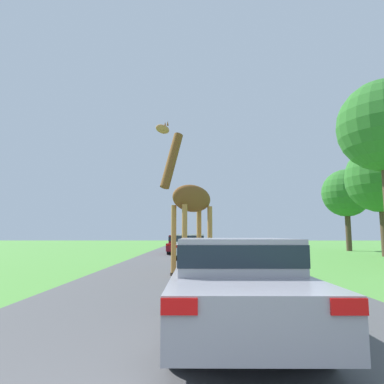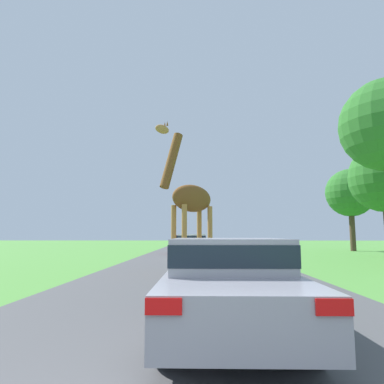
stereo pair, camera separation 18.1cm
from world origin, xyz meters
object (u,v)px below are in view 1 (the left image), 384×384
(car_lead_maroon, at_px, (235,280))
(tree_right_cluster, at_px, (381,178))
(car_queue_left, at_px, (190,245))
(giraffe_near_road, at_px, (189,201))
(tree_centre_back, at_px, (346,193))
(car_queue_right, at_px, (180,244))

(car_lead_maroon, relative_size, tree_right_cluster, 0.59)
(car_queue_left, bearing_deg, giraffe_near_road, -89.31)
(car_queue_left, height_order, tree_centre_back, tree_centre_back)
(car_queue_right, relative_size, car_queue_left, 1.16)
(car_queue_right, relative_size, tree_centre_back, 0.65)
(tree_centre_back, height_order, tree_right_cluster, tree_right_cluster)
(tree_centre_back, relative_size, tree_right_cluster, 0.96)
(car_queue_left, xyz_separation_m, tree_centre_back, (13.67, 9.47, 4.24))
(car_queue_right, bearing_deg, car_queue_left, -81.53)
(tree_right_cluster, bearing_deg, car_queue_left, -171.55)
(car_lead_maroon, relative_size, tree_centre_back, 0.61)
(giraffe_near_road, xyz_separation_m, car_queue_left, (-0.10, 8.35, -1.83))
(giraffe_near_road, xyz_separation_m, tree_centre_back, (13.57, 17.83, 2.41))
(giraffe_near_road, relative_size, car_lead_maroon, 1.20)
(car_queue_right, distance_m, tree_centre_back, 15.65)
(car_queue_right, height_order, car_queue_left, car_queue_left)
(car_lead_maroon, distance_m, tree_centre_back, 28.14)
(giraffe_near_road, distance_m, car_queue_right, 13.78)
(giraffe_near_road, distance_m, car_queue_left, 8.55)
(tree_centre_back, xyz_separation_m, tree_right_cluster, (-1.04, -7.60, 0.08))
(car_queue_left, relative_size, tree_centre_back, 0.56)
(car_lead_maroon, bearing_deg, car_queue_left, 93.32)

